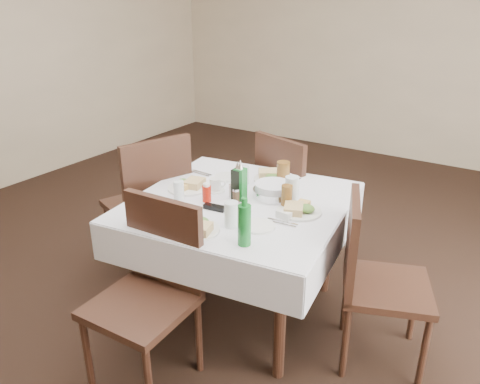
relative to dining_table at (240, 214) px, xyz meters
The scene contains 33 objects.
ground_plane 0.71m from the dining_table, 147.18° to the left, with size 7.00×7.00×0.00m, color black.
room_shell 1.06m from the dining_table, 147.18° to the left, with size 6.04×7.04×2.80m.
dining_table is the anchor object (origin of this frame).
chair_north 0.74m from the dining_table, 93.19° to the left, with size 0.58×0.58×0.97m.
chair_south 0.69m from the dining_table, 96.76° to the right, with size 0.47×0.47×0.96m.
chair_east 0.81m from the dining_table, ahead, with size 0.57×0.57×0.94m.
chair_west 0.74m from the dining_table, behind, with size 0.62×0.62×1.03m.
meal_north 0.40m from the dining_table, 88.61° to the left, with size 0.27×0.27×0.06m.
meal_south 0.46m from the dining_table, 87.30° to the right, with size 0.26×0.26×0.06m.
meal_east 0.38m from the dining_table, ahead, with size 0.25×0.25×0.05m.
meal_west 0.38m from the dining_table, behind, with size 0.25×0.25×0.05m.
side_plate_a 0.38m from the dining_table, 135.77° to the left, with size 0.17×0.17×0.01m.
side_plate_b 0.37m from the dining_table, 41.26° to the right, with size 0.17×0.17×0.01m.
water_n 0.30m from the dining_table, 117.72° to the left, with size 0.06×0.06×0.12m.
water_s 0.37m from the dining_table, 64.47° to the right, with size 0.07×0.07×0.14m.
water_e 0.34m from the dining_table, 31.83° to the left, with size 0.08×0.08×0.15m.
water_w 0.39m from the dining_table, 150.30° to the right, with size 0.06×0.06×0.11m.
iced_tea_a 0.38m from the dining_table, 69.91° to the left, with size 0.08×0.08×0.17m.
iced_tea_b 0.32m from the dining_table, 13.90° to the left, with size 0.06×0.06×0.13m.
bread_basket 0.24m from the dining_table, 50.25° to the left, with size 0.25×0.25×0.08m.
oil_cruet_dark 0.19m from the dining_table, 159.97° to the left, with size 0.06×0.06×0.24m.
oil_cruet_green 0.20m from the dining_table, 106.94° to the left, with size 0.06×0.06×0.25m.
ketchup_bottle 0.24m from the dining_table, 143.28° to the right, with size 0.05×0.05×0.11m.
salt_shaker 0.15m from the dining_table, 165.56° to the left, with size 0.03×0.03×0.08m.
pepper_shaker 0.14m from the dining_table, 89.54° to the right, with size 0.04×0.04×0.09m.
coffee_mug 0.24m from the dining_table, 169.29° to the left, with size 0.11×0.11×0.08m.
sunglasses 0.22m from the dining_table, 104.60° to the right, with size 0.13×0.06×0.03m.
green_bottle 0.56m from the dining_table, 54.68° to the right, with size 0.06×0.06×0.24m.
sugar_caddy 0.35m from the dining_table, 11.59° to the right, with size 0.09×0.05×0.04m.
cutlery_n 0.46m from the dining_table, 73.06° to the left, with size 0.04×0.16×0.01m.
cutlery_s 0.45m from the dining_table, 105.55° to the right, with size 0.10×0.16×0.01m.
cutlery_e 0.38m from the dining_table, 20.79° to the right, with size 0.17×0.06×0.01m.
cutlery_w 0.51m from the dining_table, 153.96° to the left, with size 0.17×0.05×0.01m.
Camera 1 is at (1.54, -2.21, 1.87)m, focal length 35.00 mm.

